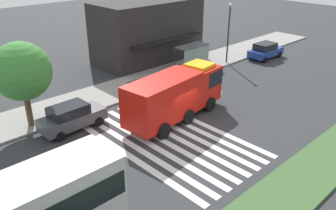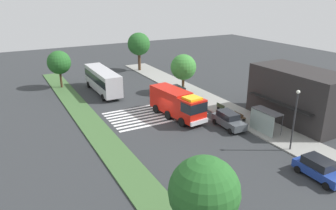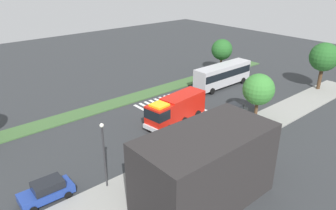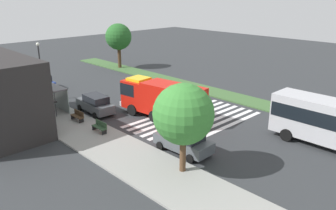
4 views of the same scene
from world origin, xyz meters
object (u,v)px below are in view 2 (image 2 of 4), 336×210
transit_bus (103,79)px  bus_stop_shelter (264,117)px  parked_car_east (319,168)px  street_lamp (295,115)px  bench_near_shelter (240,116)px  sidewalk_tree_west (183,67)px  sidewalk_tree_far_west (139,44)px  bench_west_of_shelter (221,107)px  median_tree_west (204,192)px  median_tree_far_west (59,63)px  fire_truck (178,103)px  parked_car_west (177,93)px  parked_car_mid (228,120)px

transit_bus → bus_stop_shelter: size_ratio=3.11×
parked_car_east → street_lamp: size_ratio=0.71×
bench_near_shelter → sidewalk_tree_west: size_ratio=0.27×
transit_bus → sidewalk_tree_far_west: sidewalk_tree_far_west is taller
bench_west_of_shelter → transit_bus: bearing=-144.4°
bench_near_shelter → median_tree_west: median_tree_west is taller
transit_bus → sidewalk_tree_far_west: size_ratio=1.49×
bench_near_shelter → median_tree_far_west: 29.84m
transit_bus → bus_stop_shelter: bearing=-154.6°
median_tree_far_west → bench_west_of_shelter: bearing=37.7°
fire_truck → street_lamp: (12.85, 5.48, 1.81)m
fire_truck → parked_car_west: size_ratio=1.96×
bench_near_shelter → sidewalk_tree_far_west: (-29.62, -0.28, 4.66)m
bus_stop_shelter → median_tree_far_west: 33.10m
fire_truck → sidewalk_tree_far_west: sidewalk_tree_far_west is taller
sidewalk_tree_far_west → median_tree_west: sidewalk_tree_far_west is taller
parked_car_west → transit_bus: transit_bus is taller
street_lamp → median_tree_far_west: (-33.15, -15.62, 0.46)m
parked_car_west → street_lamp: (19.37, 1.80, 2.86)m
bench_west_of_shelter → sidewalk_tree_far_west: size_ratio=0.22×
bench_west_of_shelter → street_lamp: 12.48m
street_lamp → parked_car_east: bearing=-21.3°
parked_car_west → fire_truck: bearing=-31.2°
parked_car_east → bench_west_of_shelter: 16.84m
parked_car_east → bench_near_shelter: size_ratio=2.73×
sidewalk_tree_west → parked_car_east: bearing=-4.8°
bus_stop_shelter → median_tree_west: median_tree_west is taller
parked_car_mid → sidewalk_tree_west: sidewalk_tree_west is taller
sidewalk_tree_far_west → median_tree_far_west: (4.89, -16.02, -1.02)m
median_tree_west → parked_car_east: bearing=101.0°
bus_stop_shelter → bench_west_of_shelter: bus_stop_shelter is taller
parked_car_mid → median_tree_west: median_tree_west is taller
transit_bus → street_lamp: 29.46m
bus_stop_shelter → parked_car_west: bearing=-170.7°
fire_truck → median_tree_west: size_ratio=1.33×
parked_car_east → bus_stop_shelter: 9.41m
fire_truck → sidewalk_tree_far_west: 26.09m
median_tree_far_west → fire_truck: bearing=26.5°
bus_stop_shelter → bench_near_shelter: (-4.00, 0.03, -1.30)m
parked_car_east → street_lamp: 5.73m
sidewalk_tree_west → median_tree_far_west: 19.90m
transit_bus → sidewalk_tree_far_west: 15.40m
median_tree_west → bench_near_shelter: bearing=133.9°
sidewalk_tree_west → parked_car_west: bearing=-48.1°
bus_stop_shelter → median_tree_far_west: size_ratio=0.59×
street_lamp → sidewalk_tree_west: bearing=178.9°
parked_car_mid → transit_bus: size_ratio=0.43×
parked_car_east → median_tree_far_west: bearing=-158.5°
sidewalk_tree_far_west → median_tree_west: size_ratio=1.10×
parked_car_west → median_tree_west: median_tree_west is taller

